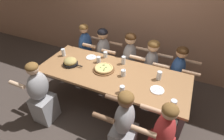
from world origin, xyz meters
TOP-DOWN VIEW (x-y plane):
  - ground_plane at (0.00, 0.00)m, footprint 18.00×18.00m
  - dining_table at (0.00, 0.00)m, footprint 2.41×0.94m
  - pizza_board_main at (-0.15, 0.01)m, footprint 0.35×0.35m
  - skillet_bowl at (-0.73, -0.09)m, footprint 0.36×0.25m
  - empty_plate_a at (0.75, -0.12)m, footprint 0.20×0.20m
  - empty_plate_b at (-0.53, 0.26)m, footprint 0.18×0.18m
  - cocktail_glass_blue at (0.19, -0.00)m, footprint 0.07×0.07m
  - drinking_glass_a at (-0.31, 0.38)m, footprint 0.07×0.07m
  - drinking_glass_b at (0.32, -0.36)m, footprint 0.07×0.07m
  - drinking_glass_c at (0.71, 0.14)m, footprint 0.07×0.07m
  - drinking_glass_d at (-1.02, 0.10)m, footprint 0.07×0.07m
  - drinking_glass_e at (1.00, -0.33)m, footprint 0.08×0.08m
  - drinking_glass_f at (0.07, 0.31)m, footprint 0.07×0.07m
  - drinking_glass_g at (-0.34, 0.18)m, footprint 0.07×0.07m
  - diner_far_midright at (0.47, 0.69)m, footprint 0.51×0.40m
  - diner_near_midright at (0.49, -0.69)m, footprint 0.51×0.40m
  - diner_near_left at (-0.92, -0.69)m, footprint 0.51×0.40m
  - diner_far_left at (-0.93, 0.69)m, footprint 0.51×0.40m
  - diner_far_right at (0.95, 0.69)m, footprint 0.51×0.40m
  - diner_far_midleft at (-0.51, 0.69)m, footprint 0.51×0.40m
  - diner_far_center at (0.05, 0.69)m, footprint 0.51×0.40m

SIDE VIEW (x-z plane):
  - ground_plane at x=0.00m, z-range 0.00..0.00m
  - diner_near_left at x=-0.92m, z-range -0.05..1.08m
  - diner_near_midright at x=0.49m, z-range -0.05..1.08m
  - diner_far_right at x=0.95m, z-range -0.05..1.08m
  - diner_far_midright at x=0.47m, z-range -0.04..1.10m
  - diner_far_left at x=-0.93m, z-range -0.06..1.15m
  - diner_far_midleft at x=-0.51m, z-range -0.04..1.14m
  - diner_far_center at x=0.05m, z-range -0.04..1.15m
  - dining_table at x=0.00m, z-range 0.32..1.11m
  - empty_plate_a at x=0.75m, z-range 0.79..0.81m
  - empty_plate_b at x=-0.53m, z-range 0.79..0.81m
  - pizza_board_main at x=-0.15m, z-range 0.79..0.85m
  - drinking_glass_a at x=-0.31m, z-range 0.78..0.89m
  - cocktail_glass_blue at x=0.19m, z-range 0.77..0.91m
  - drinking_glass_g at x=-0.34m, z-range 0.78..0.89m
  - drinking_glass_b at x=0.32m, z-range 0.78..0.89m
  - drinking_glass_e at x=1.00m, z-range 0.79..0.89m
  - skillet_bowl at x=-0.73m, z-range 0.78..0.91m
  - drinking_glass_c at x=0.71m, z-range 0.78..0.92m
  - drinking_glass_d at x=-1.02m, z-range 0.79..0.92m
  - drinking_glass_f at x=0.07m, z-range 0.79..0.93m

